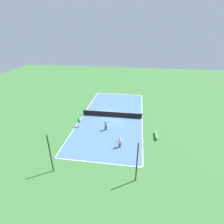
{
  "coord_description": "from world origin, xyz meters",
  "views": [
    {
      "loc": [
        -3.8,
        25.55,
        13.49
      ],
      "look_at": [
        0.0,
        0.0,
        0.9
      ],
      "focal_mm": 28.0,
      "sensor_mm": 36.0,
      "label": 1
    }
  ],
  "objects_px": {
    "bench": "(156,134)",
    "tennis_ball_far_baseline": "(100,112)",
    "player_far_white": "(120,142)",
    "tennis_ball_left_sideline": "(105,100)",
    "fence_post_back_right": "(50,154)",
    "player_baseline_gray": "(106,125)",
    "player_far_green": "(79,122)",
    "tennis_net": "(112,114)",
    "tennis_ball_near_net": "(82,131)",
    "fence_post_back_left": "(137,163)"
  },
  "relations": [
    {
      "from": "tennis_ball_left_sideline",
      "to": "fence_post_back_right",
      "type": "bearing_deg",
      "value": 84.76
    },
    {
      "from": "tennis_net",
      "to": "tennis_ball_left_sideline",
      "type": "distance_m",
      "value": 7.32
    },
    {
      "from": "player_far_white",
      "to": "player_baseline_gray",
      "type": "bearing_deg",
      "value": -107.9
    },
    {
      "from": "bench",
      "to": "fence_post_back_left",
      "type": "xyz_separation_m",
      "value": [
        2.59,
        8.05,
        1.82
      ]
    },
    {
      "from": "tennis_ball_near_net",
      "to": "fence_post_back_left",
      "type": "height_order",
      "value": "fence_post_back_left"
    },
    {
      "from": "tennis_ball_left_sideline",
      "to": "fence_post_back_right",
      "type": "distance_m",
      "value": 20.01
    },
    {
      "from": "tennis_ball_far_baseline",
      "to": "tennis_ball_left_sideline",
      "type": "height_order",
      "value": "same"
    },
    {
      "from": "bench",
      "to": "tennis_ball_near_net",
      "type": "distance_m",
      "value": 10.43
    },
    {
      "from": "player_far_white",
      "to": "tennis_ball_left_sideline",
      "type": "relative_size",
      "value": 21.12
    },
    {
      "from": "player_baseline_gray",
      "to": "fence_post_back_left",
      "type": "xyz_separation_m",
      "value": [
        -4.53,
        8.7,
        1.3
      ]
    },
    {
      "from": "tennis_net",
      "to": "player_far_green",
      "type": "distance_m",
      "value": 5.87
    },
    {
      "from": "player_baseline_gray",
      "to": "bench",
      "type": "bearing_deg",
      "value": -55.57
    },
    {
      "from": "bench",
      "to": "player_far_white",
      "type": "relative_size",
      "value": 1.39
    },
    {
      "from": "player_far_white",
      "to": "fence_post_back_left",
      "type": "distance_m",
      "value": 5.6
    },
    {
      "from": "player_baseline_gray",
      "to": "fence_post_back_right",
      "type": "xyz_separation_m",
      "value": [
        3.98,
        8.7,
        1.3
      ]
    },
    {
      "from": "player_baseline_gray",
      "to": "tennis_ball_left_sideline",
      "type": "relative_size",
      "value": 23.01
    },
    {
      "from": "tennis_ball_far_baseline",
      "to": "fence_post_back_right",
      "type": "distance_m",
      "value": 14.71
    },
    {
      "from": "player_far_green",
      "to": "player_far_white",
      "type": "relative_size",
      "value": 1.03
    },
    {
      "from": "bench",
      "to": "tennis_ball_far_baseline",
      "type": "xyz_separation_m",
      "value": [
        9.19,
        -6.37,
        -0.34
      ]
    },
    {
      "from": "player_far_white",
      "to": "tennis_ball_far_baseline",
      "type": "bearing_deg",
      "value": -115.64
    },
    {
      "from": "tennis_net",
      "to": "fence_post_back_right",
      "type": "xyz_separation_m",
      "value": [
        4.25,
        12.92,
        1.69
      ]
    },
    {
      "from": "player_far_white",
      "to": "fence_post_back_right",
      "type": "bearing_deg",
      "value": -13.25
    },
    {
      "from": "tennis_ball_far_baseline",
      "to": "tennis_ball_left_sideline",
      "type": "xyz_separation_m",
      "value": [
        0.08,
        -5.39,
        0.0
      ]
    },
    {
      "from": "tennis_net",
      "to": "tennis_ball_left_sideline",
      "type": "bearing_deg",
      "value": -70.56
    },
    {
      "from": "tennis_ball_far_baseline",
      "to": "fence_post_back_left",
      "type": "relative_size",
      "value": 0.02
    },
    {
      "from": "player_far_green",
      "to": "fence_post_back_left",
      "type": "height_order",
      "value": "fence_post_back_left"
    },
    {
      "from": "tennis_net",
      "to": "tennis_ball_far_baseline",
      "type": "distance_m",
      "value": 2.83
    },
    {
      "from": "player_baseline_gray",
      "to": "player_far_green",
      "type": "relative_size",
      "value": 1.06
    },
    {
      "from": "tennis_ball_near_net",
      "to": "fence_post_back_left",
      "type": "bearing_deg",
      "value": 134.82
    },
    {
      "from": "tennis_ball_near_net",
      "to": "player_far_white",
      "type": "bearing_deg",
      "value": 153.32
    },
    {
      "from": "tennis_ball_left_sideline",
      "to": "fence_post_back_right",
      "type": "height_order",
      "value": "fence_post_back_right"
    },
    {
      "from": "tennis_ball_far_baseline",
      "to": "tennis_ball_near_net",
      "type": "bearing_deg",
      "value": 79.28
    },
    {
      "from": "player_far_white",
      "to": "tennis_ball_left_sideline",
      "type": "bearing_deg",
      "value": -124.0
    },
    {
      "from": "tennis_ball_left_sideline",
      "to": "tennis_ball_near_net",
      "type": "height_order",
      "value": "same"
    },
    {
      "from": "player_far_white",
      "to": "tennis_ball_near_net",
      "type": "height_order",
      "value": "player_far_white"
    },
    {
      "from": "player_baseline_gray",
      "to": "fence_post_back_left",
      "type": "height_order",
      "value": "fence_post_back_left"
    },
    {
      "from": "tennis_ball_left_sideline",
      "to": "fence_post_back_right",
      "type": "relative_size",
      "value": 0.02
    },
    {
      "from": "fence_post_back_left",
      "to": "player_far_green",
      "type": "bearing_deg",
      "value": -46.29
    },
    {
      "from": "player_baseline_gray",
      "to": "fence_post_back_right",
      "type": "height_order",
      "value": "fence_post_back_right"
    },
    {
      "from": "tennis_net",
      "to": "fence_post_back_left",
      "type": "distance_m",
      "value": 13.71
    },
    {
      "from": "fence_post_back_left",
      "to": "tennis_net",
      "type": "bearing_deg",
      "value": -71.79
    },
    {
      "from": "bench",
      "to": "tennis_ball_far_baseline",
      "type": "height_order",
      "value": "bench"
    },
    {
      "from": "player_far_green",
      "to": "player_baseline_gray",
      "type": "bearing_deg",
      "value": 82.67
    },
    {
      "from": "player_far_green",
      "to": "tennis_ball_near_net",
      "type": "distance_m",
      "value": 1.6
    },
    {
      "from": "bench",
      "to": "fence_post_back_left",
      "type": "distance_m",
      "value": 8.65
    },
    {
      "from": "tennis_net",
      "to": "fence_post_back_left",
      "type": "bearing_deg",
      "value": 108.21
    },
    {
      "from": "tennis_net",
      "to": "player_far_white",
      "type": "distance_m",
      "value": 8.22
    },
    {
      "from": "tennis_ball_left_sideline",
      "to": "fence_post_back_left",
      "type": "relative_size",
      "value": 0.02
    },
    {
      "from": "tennis_net",
      "to": "player_far_white",
      "type": "bearing_deg",
      "value": 105.24
    },
    {
      "from": "tennis_ball_far_baseline",
      "to": "tennis_ball_left_sideline",
      "type": "distance_m",
      "value": 5.39
    }
  ]
}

